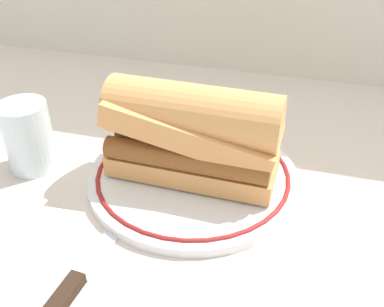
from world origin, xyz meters
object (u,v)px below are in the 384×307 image
Objects in this scene: plate at (192,178)px; butter_knife at (80,276)px; drinking_glass at (29,141)px; sausage_sandwich at (192,133)px.

plate is 0.19m from butter_knife.
butter_knife is (0.15, -0.16, -0.04)m from drinking_glass.
sausage_sandwich is 0.22m from drinking_glass.
sausage_sandwich reaches higher than plate.
drinking_glass is at bearing -172.71° from sausage_sandwich.
plate is at bearing 74.53° from sausage_sandwich.
sausage_sandwich is 0.20m from butter_knife.
plate is 1.27× the size of sausage_sandwich.
drinking_glass is at bearing 133.35° from butter_knife.
drinking_glass reaches higher than butter_knife.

